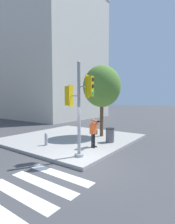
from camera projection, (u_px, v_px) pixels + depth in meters
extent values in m
plane|color=#424244|center=(81.00, 165.00, 7.54)|extent=(160.00, 160.00, 0.00)
cube|color=#9E9B96|center=(72.00, 138.00, 12.41)|extent=(8.00, 8.00, 0.17)
cube|color=silver|center=(60.00, 174.00, 6.61)|extent=(0.46, 2.93, 0.01)
cube|color=silver|center=(42.00, 183.00, 5.92)|extent=(0.46, 2.93, 0.01)
cube|color=silver|center=(20.00, 194.00, 5.23)|extent=(0.46, 2.93, 0.01)
cylinder|color=#939399|center=(79.00, 155.00, 8.22)|extent=(0.43, 0.43, 0.12)
cylinder|color=#939399|center=(79.00, 110.00, 8.07)|extent=(0.15, 0.15, 4.18)
sphere|color=#939399|center=(79.00, 63.00, 7.92)|extent=(0.17, 0.17, 0.17)
cylinder|color=#939399|center=(74.00, 96.00, 8.12)|extent=(0.13, 0.35, 0.05)
cube|color=#E5B70C|center=(68.00, 96.00, 8.23)|extent=(0.35, 0.30, 0.90)
cube|color=#E5B70C|center=(71.00, 96.00, 8.18)|extent=(0.41, 0.12, 1.02)
cylinder|color=black|center=(66.00, 90.00, 8.26)|extent=(0.17, 0.07, 0.17)
cylinder|color=black|center=(66.00, 96.00, 8.28)|extent=(0.17, 0.07, 0.17)
cylinder|color=green|center=(66.00, 102.00, 8.30)|extent=(0.17, 0.07, 0.17)
cylinder|color=#939399|center=(84.00, 86.00, 7.90)|extent=(0.13, 0.35, 0.05)
cube|color=#E5B70C|center=(90.00, 86.00, 7.80)|extent=(0.35, 0.31, 0.90)
cube|color=#E5B70C|center=(87.00, 86.00, 7.84)|extent=(0.41, 0.12, 1.02)
cylinder|color=black|center=(93.00, 79.00, 7.72)|extent=(0.17, 0.07, 0.17)
cylinder|color=black|center=(93.00, 86.00, 7.75)|extent=(0.17, 0.07, 0.17)
cylinder|color=green|center=(93.00, 93.00, 7.77)|extent=(0.17, 0.07, 0.17)
cube|color=black|center=(93.00, 147.00, 9.67)|extent=(0.09, 0.24, 0.05)
cube|color=black|center=(95.00, 147.00, 9.84)|extent=(0.09, 0.24, 0.05)
cylinder|color=black|center=(92.00, 141.00, 9.68)|extent=(0.11, 0.11, 0.77)
cylinder|color=black|center=(94.00, 140.00, 9.85)|extent=(0.11, 0.11, 0.77)
cube|color=#E55623|center=(93.00, 129.00, 9.72)|extent=(0.40, 0.22, 0.55)
sphere|color=#8C664C|center=(93.00, 121.00, 9.69)|extent=(0.22, 0.22, 0.22)
cube|color=black|center=(98.00, 122.00, 9.51)|extent=(0.12, 0.10, 0.09)
cylinder|color=black|center=(99.00, 122.00, 9.47)|extent=(0.06, 0.08, 0.06)
cylinder|color=#E55623|center=(94.00, 123.00, 9.50)|extent=(0.23, 0.35, 0.23)
cylinder|color=#E55623|center=(97.00, 122.00, 9.72)|extent=(0.23, 0.35, 0.23)
cube|color=brown|center=(96.00, 132.00, 9.97)|extent=(0.10, 0.20, 0.26)
cylinder|color=brown|center=(102.00, 118.00, 12.71)|extent=(0.25, 0.25, 2.67)
ellipsoid|color=#568433|center=(102.00, 86.00, 12.55)|extent=(2.71, 2.71, 2.98)
cylinder|color=#99999E|center=(46.00, 140.00, 10.22)|extent=(0.17, 0.17, 0.60)
sphere|color=#99999E|center=(46.00, 134.00, 10.19)|extent=(0.15, 0.15, 0.15)
cylinder|color=#99999E|center=(47.00, 139.00, 10.15)|extent=(0.08, 0.06, 0.08)
cylinder|color=#5B5B60|center=(110.00, 135.00, 10.95)|extent=(0.53, 0.53, 0.84)
cylinder|color=black|center=(110.00, 128.00, 10.92)|extent=(0.56, 0.56, 0.04)
cube|color=beige|center=(54.00, 58.00, 28.11)|extent=(13.02, 12.72, 19.07)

